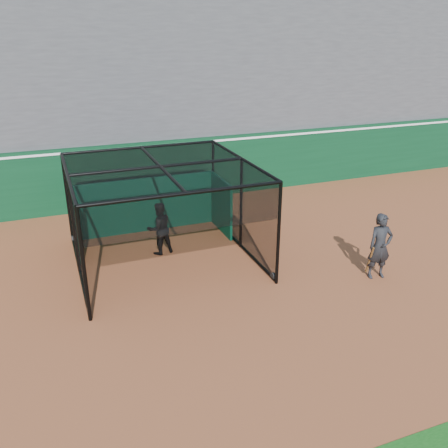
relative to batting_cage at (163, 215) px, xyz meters
name	(u,v)px	position (x,y,z in m)	size (l,w,h in m)	color
ground	(235,305)	(1.02, -3.19, -1.46)	(120.00, 120.00, 0.00)	brown
outfield_wall	(155,171)	(1.02, 5.31, -0.17)	(50.00, 0.50, 2.50)	#0A391D
grandstand	(131,80)	(1.02, 9.08, 3.02)	(50.00, 7.85, 8.95)	#4C4C4F
batting_cage	(163,215)	(0.00, 0.00, 0.00)	(5.12, 5.20, 2.93)	black
batter	(159,228)	(-0.01, 0.48, -0.63)	(0.81, 0.63, 1.67)	black
on_deck_player	(380,246)	(5.33, -3.25, -0.51)	(0.75, 0.55, 1.90)	black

